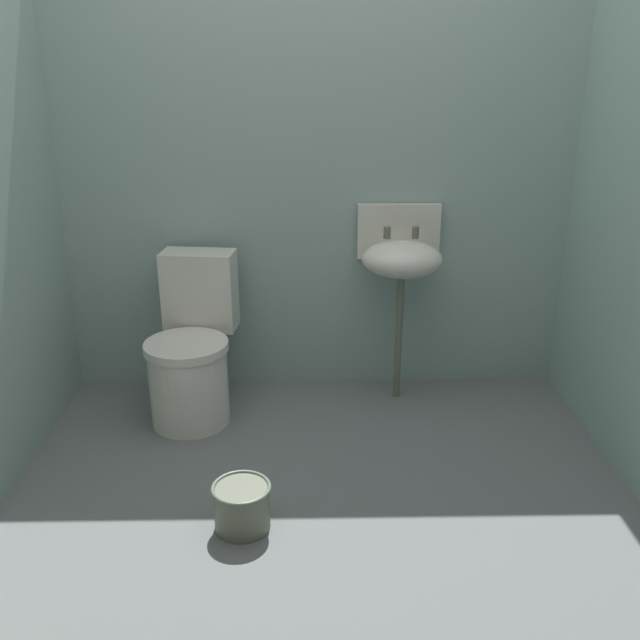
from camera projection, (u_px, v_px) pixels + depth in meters
name	position (u px, v px, depth m)	size (l,w,h in m)	color
ground_plane	(321.00, 520.00, 2.76)	(2.97, 2.77, 0.08)	slate
wall_back	(316.00, 185.00, 3.52)	(2.97, 0.10, 2.15)	#8DA79E
toilet_near_wall	(192.00, 354.00, 3.40)	(0.45, 0.63, 0.78)	silver
sink	(401.00, 257.00, 3.44)	(0.42, 0.35, 0.99)	#636956
bucket	(242.00, 506.00, 2.63)	(0.23, 0.23, 0.18)	#636956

